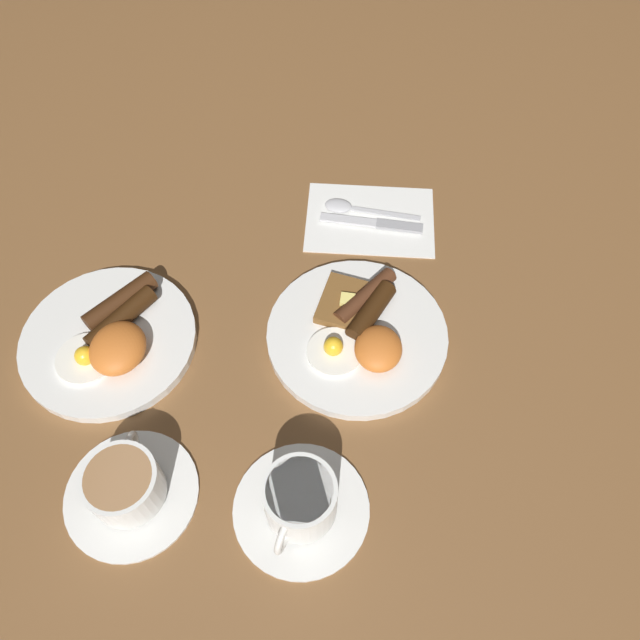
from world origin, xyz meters
The scene contains 8 objects.
ground_plane centered at (0.00, 0.00, 0.00)m, with size 3.00×3.00×0.00m, color brown.
breakfast_plate_near centered at (0.00, 0.00, 0.01)m, with size 0.25×0.25×0.05m.
breakfast_plate_far centered at (-0.05, 0.33, 0.02)m, with size 0.24×0.24×0.05m.
teacup_near centered at (-0.25, 0.04, 0.03)m, with size 0.16×0.16×0.08m.
teacup_far centered at (-0.25, 0.25, 0.03)m, with size 0.16×0.16×0.07m.
napkin centered at (0.22, 0.00, 0.00)m, with size 0.14×0.20×0.01m, color white.
knife centered at (0.21, -0.01, 0.01)m, with size 0.02×0.16×0.01m.
spoon centered at (0.23, 0.03, 0.01)m, with size 0.03×0.15×0.01m.
Camera 1 is at (-0.45, -0.01, 0.75)m, focal length 35.00 mm.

